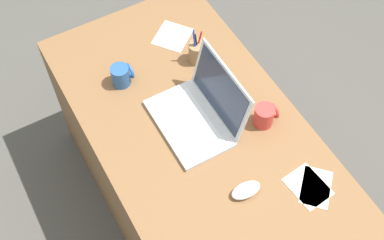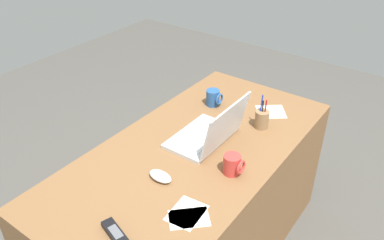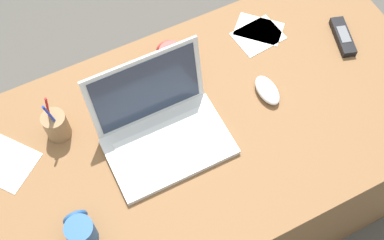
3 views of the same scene
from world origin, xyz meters
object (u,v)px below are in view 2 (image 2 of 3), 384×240
at_px(computer_mouse, 160,176).
at_px(coffee_mug_tall, 233,165).
at_px(pen_holder, 262,119).
at_px(coffee_mug_white, 213,98).
at_px(laptop, 209,133).
at_px(cordless_phone, 116,234).

height_order(computer_mouse, coffee_mug_tall, coffee_mug_tall).
height_order(computer_mouse, pen_holder, pen_holder).
bearing_deg(coffee_mug_tall, pen_holder, -170.30).
distance_m(computer_mouse, coffee_mug_tall, 0.31).
relative_size(coffee_mug_white, coffee_mug_tall, 1.01).
xyz_separation_m(laptop, computer_mouse, (0.35, -0.01, -0.03)).
distance_m(laptop, pen_holder, 0.30).
bearing_deg(cordless_phone, coffee_mug_white, -166.52).
bearing_deg(coffee_mug_white, laptop, 30.02).
height_order(coffee_mug_white, pen_holder, pen_holder).
xyz_separation_m(computer_mouse, coffee_mug_tall, (-0.22, 0.22, 0.03)).
distance_m(computer_mouse, pen_holder, 0.63).
height_order(coffee_mug_tall, cordless_phone, coffee_mug_tall).
xyz_separation_m(laptop, cordless_phone, (0.68, 0.06, -0.04)).
xyz_separation_m(coffee_mug_white, coffee_mug_tall, (0.44, 0.39, -0.00)).
xyz_separation_m(coffee_mug_white, cordless_phone, (0.99, 0.24, -0.03)).
xyz_separation_m(computer_mouse, cordless_phone, (0.33, 0.07, -0.01)).
relative_size(computer_mouse, pen_holder, 0.63).
xyz_separation_m(cordless_phone, pen_holder, (-0.94, 0.08, 0.04)).
xyz_separation_m(coffee_mug_tall, cordless_phone, (0.55, -0.15, -0.03)).
bearing_deg(pen_holder, computer_mouse, -14.15).
xyz_separation_m(coffee_mug_white, pen_holder, (0.05, 0.32, 0.00)).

